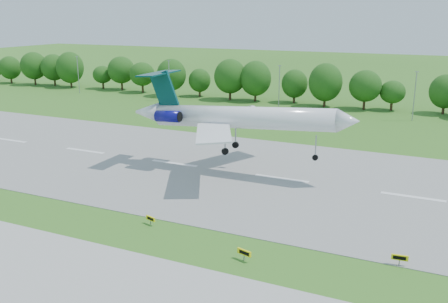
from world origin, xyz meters
The scene contains 10 objects.
ground centered at (0.00, 0.00, 0.00)m, with size 600.00×600.00×0.00m, color #316119.
runway centered at (0.00, 25.00, 0.04)m, with size 400.00×45.00×0.08m, color gray.
tree_line centered at (0.00, 92.00, 6.19)m, with size 288.40×8.40×10.40m.
light_poles centered at (-2.50, 82.00, 6.34)m, with size 175.90×0.25×12.19m.
airliner centered at (-8.95, 24.95, 9.56)m, with size 39.08×28.49×12.92m.
taxi_sign_left centered at (-9.26, 0.78, 0.82)m, with size 1.56×0.62×1.11m.
taxi_sign_centre centered at (20.47, 2.86, 0.91)m, with size 1.76×0.39×1.23m.
taxi_sign_right centered at (5.12, -3.00, 0.93)m, with size 1.77×0.69×1.25m.
service_vehicle_a centered at (-26.19, 78.07, 0.61)m, with size 1.30×3.72×1.23m, color silver.
service_vehicle_b centered at (-10.15, 74.31, 0.64)m, with size 1.52×3.77×1.28m, color white.
Camera 1 is at (23.69, -48.19, 25.79)m, focal length 40.00 mm.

